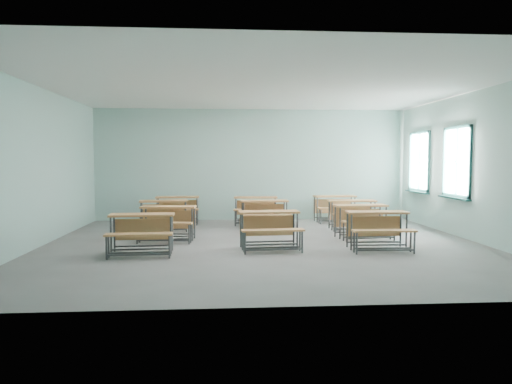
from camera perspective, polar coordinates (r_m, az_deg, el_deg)
room at (r=9.32m, az=1.50°, el=3.18°), size 9.04×8.04×3.24m
desk_unit_r0c0 at (r=8.69m, az=-14.13°, el=-4.31°), size 1.21×0.84×0.73m
desk_unit_r0c1 at (r=8.89m, az=1.73°, el=-4.00°), size 1.23×0.87×0.73m
desk_unit_r0c2 at (r=9.15m, az=15.04°, el=-3.91°), size 1.20×0.82×0.73m
desk_unit_r1c0 at (r=10.02m, az=-11.00°, el=-3.17°), size 1.24×0.89×0.73m
desk_unit_r1c2 at (r=10.41m, az=13.16°, el=-2.93°), size 1.25×0.91×0.73m
desk_unit_r2c0 at (r=11.52m, az=-11.46°, el=-2.25°), size 1.26×0.93×0.73m
desk_unit_r2c1 at (r=11.30m, az=1.12°, el=-2.29°), size 1.22×0.85×0.73m
desk_unit_r2c2 at (r=11.59m, az=12.04°, el=-2.22°), size 1.18×0.79×0.73m
desk_unit_r3c0 at (r=12.66m, az=-9.80°, el=-1.67°), size 1.20×0.82×0.73m
desk_unit_r3c1 at (r=12.39m, az=-0.04°, el=-1.73°), size 1.23×0.87×0.73m
desk_unit_r3c2 at (r=12.98m, az=9.93°, el=-1.53°), size 1.21×0.84×0.73m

